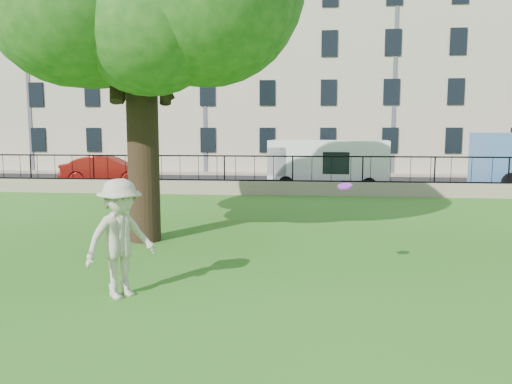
# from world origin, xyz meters

# --- Properties ---
(ground) EXTENTS (120.00, 120.00, 0.00)m
(ground) POSITION_xyz_m (0.00, 0.00, 0.00)
(ground) COLOR #2E6217
(ground) RESTS_ON ground
(retaining_wall) EXTENTS (50.00, 0.40, 0.60)m
(retaining_wall) POSITION_xyz_m (0.00, 12.00, 0.30)
(retaining_wall) COLOR gray
(retaining_wall) RESTS_ON ground
(iron_railing) EXTENTS (50.00, 0.05, 1.13)m
(iron_railing) POSITION_xyz_m (0.00, 12.00, 1.15)
(iron_railing) COLOR black
(iron_railing) RESTS_ON retaining_wall
(street) EXTENTS (60.00, 9.00, 0.01)m
(street) POSITION_xyz_m (0.00, 16.70, 0.01)
(street) COLOR black
(street) RESTS_ON ground
(sidewalk) EXTENTS (60.00, 1.40, 0.12)m
(sidewalk) POSITION_xyz_m (0.00, 21.90, 0.06)
(sidewalk) COLOR gray
(sidewalk) RESTS_ON ground
(building_row) EXTENTS (56.40, 10.40, 13.80)m
(building_row) POSITION_xyz_m (0.00, 27.57, 6.92)
(building_row) COLOR #C2AF9A
(building_row) RESTS_ON ground
(man) EXTENTS (1.39, 1.48, 2.01)m
(man) POSITION_xyz_m (-2.50, -1.75, 1.01)
(man) COLOR #C0B79C
(man) RESTS_ON ground
(frisbee) EXTENTS (0.31, 0.30, 0.12)m
(frisbee) POSITION_xyz_m (1.30, -0.43, 1.79)
(frisbee) COLOR #A425D4
(red_sedan) EXTENTS (4.71, 2.07, 1.51)m
(red_sedan) POSITION_xyz_m (-9.76, 15.40, 0.75)
(red_sedan) COLOR maroon
(red_sedan) RESTS_ON street
(white_van) EXTENTS (5.76, 2.70, 2.34)m
(white_van) POSITION_xyz_m (1.65, 14.40, 1.17)
(white_van) COLOR silver
(white_van) RESTS_ON street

